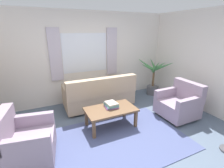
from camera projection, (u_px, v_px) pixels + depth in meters
The scene contains 11 objects.
ground_plane at pixel (120, 139), 3.27m from camera, with size 6.24×6.24×0.00m, color slate.
wall_back at pixel (85, 58), 4.80m from camera, with size 5.32×0.12×2.60m, color silver.
wall_right at pixel (218, 64), 3.93m from camera, with size 0.12×4.40×2.60m, color silver.
window_with_curtains at pixel (85, 53), 4.68m from camera, with size 1.98×0.07×1.40m.
area_rug at pixel (120, 139), 3.27m from camera, with size 2.59×1.85×0.01m, color #4C5684.
couch at pixel (100, 95), 4.53m from camera, with size 1.90×0.82×0.92m.
armchair_left at pixel (24, 141), 2.68m from camera, with size 0.95×0.96×0.88m.
armchair_right at pixel (179, 103), 4.04m from camera, with size 0.83×0.85×0.88m.
coffee_table at pixel (111, 111), 3.60m from camera, with size 1.10×0.64×0.44m.
book_stack_on_table at pixel (111, 105), 3.65m from camera, with size 0.32×0.32×0.11m.
potted_plant at pixel (153, 79), 5.41m from camera, with size 1.00×1.23×1.29m.
Camera 1 is at (-1.31, -2.42, 2.09)m, focal length 26.15 mm.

